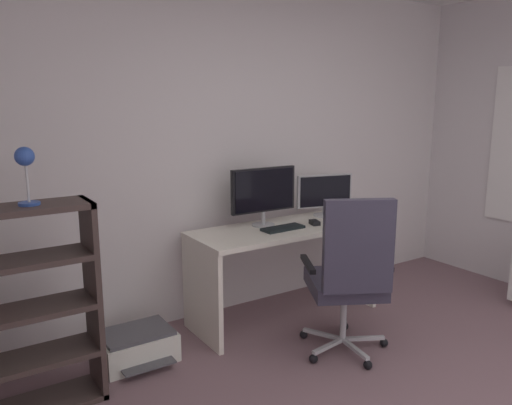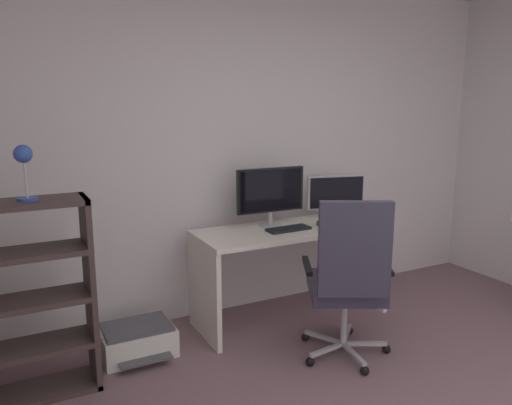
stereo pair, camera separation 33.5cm
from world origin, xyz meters
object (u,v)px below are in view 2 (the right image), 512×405
at_px(monitor_main, 271,192).
at_px(desk_lamp, 24,162).
at_px(desk, 291,251).
at_px(keyboard, 289,229).
at_px(printer, 137,340).
at_px(computer_mouse, 322,224).
at_px(monitor_secondary, 336,194).
at_px(office_chair, 349,276).

xyz_separation_m(monitor_main, desk_lamp, (-1.73, -0.35, 0.37)).
relative_size(desk, desk_lamp, 4.91).
bearing_deg(keyboard, printer, 176.43).
distance_m(desk, computer_mouse, 0.32).
bearing_deg(keyboard, desk, 41.28).
xyz_separation_m(monitor_main, keyboard, (0.06, -0.18, -0.26)).
bearing_deg(printer, desk_lamp, -161.78).
bearing_deg(monitor_main, monitor_secondary, 0.01).
distance_m(monitor_secondary, office_chair, 1.08).
xyz_separation_m(keyboard, printer, (-1.17, 0.03, -0.65)).
height_order(monitor_secondary, office_chair, office_chair).
height_order(monitor_main, office_chair, monitor_main).
height_order(monitor_main, keyboard, monitor_main).
bearing_deg(desk, printer, -178.57).
distance_m(monitor_secondary, computer_mouse, 0.38).
relative_size(monitor_main, keyboard, 1.65).
bearing_deg(monitor_main, desk_lamp, -168.64).
xyz_separation_m(keyboard, office_chair, (0.04, -0.70, -0.16)).
height_order(computer_mouse, printer, computer_mouse).
height_order(monitor_main, desk_lamp, desk_lamp).
distance_m(desk, keyboard, 0.23).
distance_m(desk, monitor_secondary, 0.65).
distance_m(monitor_main, printer, 1.45).
bearing_deg(computer_mouse, desk_lamp, -159.83).
relative_size(office_chair, desk_lamp, 3.66).
relative_size(desk, office_chair, 1.34).
relative_size(office_chair, printer, 2.32).
relative_size(keyboard, desk_lamp, 1.11).
relative_size(monitor_secondary, office_chair, 0.44).
relative_size(keyboard, computer_mouse, 3.40).
bearing_deg(desk_lamp, keyboard, 5.36).
bearing_deg(office_chair, monitor_secondary, 58.91).
relative_size(monitor_main, computer_mouse, 5.62).
xyz_separation_m(computer_mouse, office_chair, (-0.26, -0.68, -0.17)).
distance_m(monitor_main, desk_lamp, 1.80).
xyz_separation_m(monitor_secondary, keyboard, (-0.56, -0.18, -0.19)).
relative_size(monitor_main, office_chair, 0.50).
bearing_deg(monitor_secondary, desk_lamp, -171.60).
relative_size(monitor_main, desk_lamp, 1.83).
bearing_deg(desk_lamp, printer, 18.22).
distance_m(monitor_secondary, keyboard, 0.62).
distance_m(monitor_secondary, desk_lamp, 2.41).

